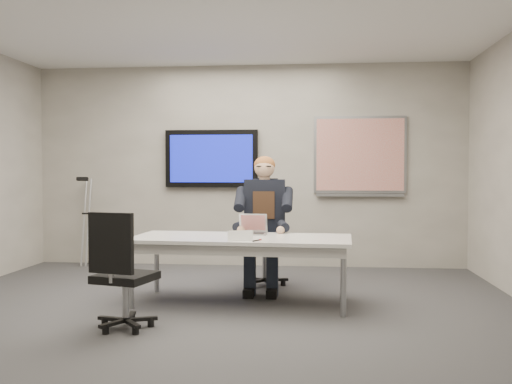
# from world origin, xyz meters

# --- Properties ---
(floor) EXTENTS (6.00, 6.00, 0.02)m
(floor) POSITION_xyz_m (0.00, 0.00, 0.00)
(floor) COLOR #343437
(floor) RESTS_ON ground
(ceiling) EXTENTS (6.00, 6.00, 0.02)m
(ceiling) POSITION_xyz_m (0.00, 0.00, 2.80)
(ceiling) COLOR white
(ceiling) RESTS_ON wall_back
(wall_back) EXTENTS (6.00, 0.02, 2.80)m
(wall_back) POSITION_xyz_m (0.00, 3.00, 1.40)
(wall_back) COLOR gray
(wall_back) RESTS_ON ground
(wall_front) EXTENTS (6.00, 0.02, 2.80)m
(wall_front) POSITION_xyz_m (0.00, -3.00, 1.40)
(wall_front) COLOR gray
(wall_front) RESTS_ON ground
(conference_table) EXTENTS (2.21, 1.03, 0.67)m
(conference_table) POSITION_xyz_m (0.20, 0.68, 0.59)
(conference_table) COLOR silver
(conference_table) RESTS_ON ground
(tv_display) EXTENTS (1.30, 0.09, 0.80)m
(tv_display) POSITION_xyz_m (-0.50, 2.95, 1.50)
(tv_display) COLOR black
(tv_display) RESTS_ON wall_back
(whiteboard) EXTENTS (1.25, 0.08, 1.10)m
(whiteboard) POSITION_xyz_m (1.55, 2.97, 1.53)
(whiteboard) COLOR gray
(whiteboard) RESTS_ON wall_back
(office_chair_far) EXTENTS (0.57, 0.57, 1.01)m
(office_chair_far) POSITION_xyz_m (0.35, 1.61, 0.32)
(office_chair_far) COLOR black
(office_chair_far) RESTS_ON ground
(office_chair_near) EXTENTS (0.57, 0.57, 0.99)m
(office_chair_near) POSITION_xyz_m (-0.66, -0.37, 0.31)
(office_chair_near) COLOR black
(office_chair_near) RESTS_ON ground
(seated_person) EXTENTS (0.48, 0.82, 1.49)m
(seated_person) POSITION_xyz_m (0.36, 1.34, 0.60)
(seated_person) COLOR #1C2330
(seated_person) RESTS_ON office_chair_far
(crutch) EXTENTS (0.17, 0.55, 1.31)m
(crutch) POSITION_xyz_m (-2.27, 2.80, 0.64)
(crutch) COLOR #B1B4B9
(crutch) RESTS_ON ground
(laptop) EXTENTS (0.31, 0.29, 0.21)m
(laptop) POSITION_xyz_m (0.29, 0.92, 0.72)
(laptop) COLOR #ADADB0
(laptop) RESTS_ON conference_table
(name_tent) EXTENTS (0.25, 0.14, 0.10)m
(name_tent) POSITION_xyz_m (0.23, 0.38, 0.72)
(name_tent) COLOR white
(name_tent) RESTS_ON conference_table
(pen) EXTENTS (0.07, 0.15, 0.01)m
(pen) POSITION_xyz_m (0.39, 0.35, 0.67)
(pen) COLOR black
(pen) RESTS_ON conference_table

